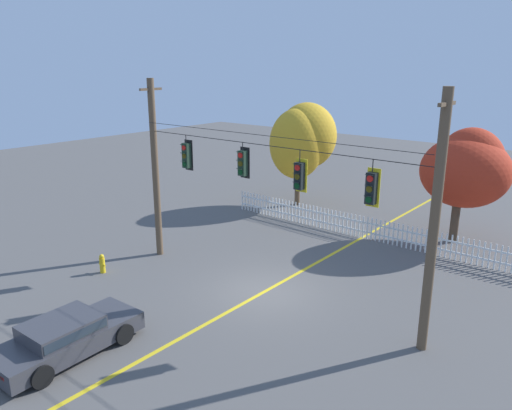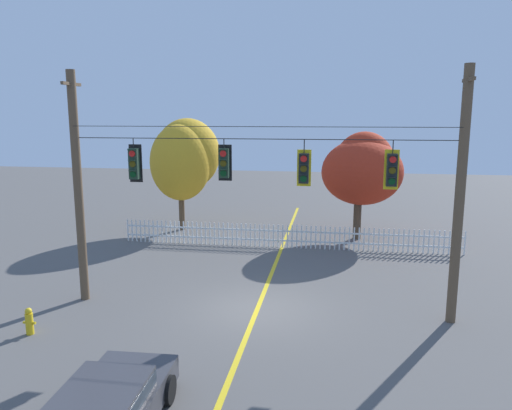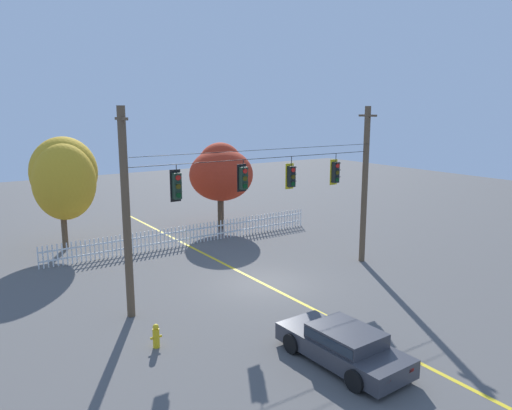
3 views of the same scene
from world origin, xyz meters
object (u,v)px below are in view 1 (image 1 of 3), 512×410
Objects in this scene: traffic_signal_northbound_secondary at (243,163)px; autumn_maple_near_fence at (302,140)px; parked_car at (66,336)px; autumn_maple_mid at (467,169)px; traffic_signal_northbound_primary at (187,155)px; traffic_signal_westbound_side at (371,188)px; traffic_signal_eastbound_side at (300,176)px; fire_hydrant at (102,264)px.

traffic_signal_northbound_secondary is 0.22× the size of autumn_maple_near_fence.
autumn_maple_mid is at bearing 71.55° from parked_car.
traffic_signal_northbound_primary is 8.08m from traffic_signal_westbound_side.
autumn_maple_near_fence is 18.27m from parked_car.
traffic_signal_northbound_primary and traffic_signal_westbound_side have the same top height.
parked_car is (3.74, -17.57, -3.38)m from autumn_maple_near_fence.
traffic_signal_eastbound_side is at bearing -103.00° from autumn_maple_mid.
traffic_signal_eastbound_side is (5.46, -0.00, -0.06)m from traffic_signal_northbound_primary.
autumn_maple_near_fence reaches higher than traffic_signal_westbound_side.
parked_car is (-3.37, -6.95, -4.06)m from traffic_signal_eastbound_side.
traffic_signal_northbound_primary is 8.34m from parked_car.
traffic_signal_northbound_secondary is (2.97, -0.00, 0.06)m from traffic_signal_northbound_primary.
traffic_signal_northbound_primary is 0.26× the size of autumn_maple_mid.
autumn_maple_near_fence is at bearing 177.80° from autumn_maple_mid.
fire_hydrant is (-10.29, -2.85, -4.26)m from traffic_signal_westbound_side.
autumn_maple_near_fence is 9.49m from autumn_maple_mid.
traffic_signal_eastbound_side is at bearing -179.99° from traffic_signal_westbound_side.
autumn_maple_near_fence reaches higher than traffic_signal_northbound_secondary.
autumn_maple_mid is 1.25× the size of parked_car.
autumn_maple_mid is 16.81m from fire_hydrant.
parked_car is 5.94m from fire_hydrant.
traffic_signal_eastbound_side is 8.72m from parked_car.
parked_car is at bearing -77.98° from autumn_maple_near_fence.
parked_car reaches higher than fire_hydrant.
traffic_signal_westbound_side is 0.24× the size of autumn_maple_near_fence.
traffic_signal_northbound_primary is at bearing 179.99° from traffic_signal_northbound_secondary.
traffic_signal_northbound_primary reaches higher than autumn_maple_mid.
traffic_signal_northbound_secondary is 0.30× the size of parked_car.
autumn_maple_near_fence is (-4.62, 10.62, -0.81)m from traffic_signal_northbound_secondary.
traffic_signal_northbound_secondary is 5.10m from traffic_signal_westbound_side.
traffic_signal_northbound_secondary is at bearing -115.35° from autumn_maple_mid.
parked_car is at bearing -73.22° from traffic_signal_northbound_primary.
traffic_signal_northbound_secondary is 1.66× the size of fire_hydrant.
autumn_maple_mid is at bearing 52.54° from fire_hydrant.
parked_car is (2.10, -6.95, -4.12)m from traffic_signal_northbound_primary.
traffic_signal_westbound_side reaches higher than parked_car.
traffic_signal_northbound_primary is at bearing 106.78° from parked_car.
traffic_signal_northbound_secondary is 11.61m from autumn_maple_near_fence.
parked_car is at bearing -108.45° from autumn_maple_mid.
traffic_signal_westbound_side is 14.41m from autumn_maple_near_fence.
autumn_maple_near_fence reaches higher than traffic_signal_eastbound_side.
traffic_signal_eastbound_side is 0.24× the size of autumn_maple_near_fence.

